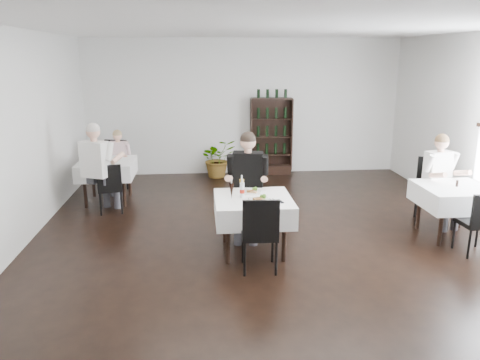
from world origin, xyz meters
name	(u,v)px	position (x,y,z in m)	size (l,w,h in m)	color
room_shell	(276,144)	(0.00, 0.00, 1.50)	(9.00, 9.00, 9.00)	black
wine_shelf	(271,137)	(0.60, 4.31, 0.85)	(0.90, 0.28, 1.75)	black
main_table	(253,208)	(-0.30, 0.00, 0.62)	(1.03, 1.03, 0.77)	black
left_table	(107,169)	(-2.70, 2.50, 0.62)	(0.98, 0.98, 0.77)	black
right_table	(454,196)	(2.70, 0.30, 0.62)	(0.98, 0.98, 0.77)	black
potted_tree	(218,158)	(-0.61, 4.13, 0.43)	(0.77, 0.66, 0.85)	#29581E
main_chair_far	(248,199)	(-0.29, 0.79, 0.51)	(0.51, 0.52, 0.89)	black
main_chair_near	(260,230)	(-0.29, -0.64, 0.56)	(0.46, 0.47, 0.97)	black
left_chair_far	(114,162)	(-2.70, 3.24, 0.57)	(0.57, 0.58, 1.01)	black
left_chair_near	(110,185)	(-2.54, 1.82, 0.50)	(0.46, 0.47, 0.87)	black
right_chair_far	(432,186)	(2.70, 0.96, 0.59)	(0.62, 0.62, 1.04)	black
right_chair_near	(480,219)	(2.69, -0.39, 0.51)	(0.43, 0.43, 0.89)	black
diner_main	(247,178)	(-0.32, 0.53, 0.91)	(0.64, 0.66, 1.57)	#414149
diner_left_far	(118,157)	(-2.59, 3.08, 0.72)	(0.48, 0.48, 1.24)	#414149
diner_left_near	(98,161)	(-2.70, 1.84, 0.91)	(0.70, 0.74, 1.56)	#414149
diner_right_far	(442,173)	(2.74, 0.79, 0.85)	(0.60, 0.64, 1.46)	#414149
plate_far	(252,191)	(-0.28, 0.25, 0.79)	(0.27, 0.27, 0.07)	white
plate_near	(260,200)	(-0.22, -0.15, 0.79)	(0.29, 0.29, 0.08)	white
pilsner_dark	(231,191)	(-0.59, -0.02, 0.88)	(0.06, 0.06, 0.27)	black
pilsner_lager	(242,188)	(-0.45, 0.09, 0.89)	(0.07, 0.07, 0.30)	gold
coke_bottle	(242,190)	(-0.45, 0.03, 0.87)	(0.07, 0.07, 0.25)	silver
napkin_cutlery	(275,202)	(-0.04, -0.22, 0.78)	(0.24, 0.22, 0.02)	black
pepper_mill	(457,183)	(2.73, 0.30, 0.82)	(0.04, 0.04, 0.09)	black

